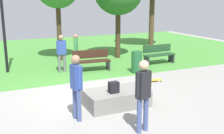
{
  "coord_description": "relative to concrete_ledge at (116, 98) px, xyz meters",
  "views": [
    {
      "loc": [
        -2.6,
        -8.44,
        3.07
      ],
      "look_at": [
        0.72,
        -1.14,
        1.11
      ],
      "focal_mm": 44.58,
      "sensor_mm": 36.0,
      "label": 1
    }
  ],
  "objects": [
    {
      "name": "ground_plane",
      "position": [
        -0.72,
        1.46,
        -0.24
      ],
      "size": [
        28.0,
        28.0,
        0.0
      ],
      "primitive_type": "plane",
      "color": "gray"
    },
    {
      "name": "grass_lawn",
      "position": [
        -0.72,
        9.1,
        -0.23
      ],
      "size": [
        26.6,
        12.72,
        0.01
      ],
      "primitive_type": "cube",
      "color": "#478C38",
      "rests_on": "ground_plane"
    },
    {
      "name": "concrete_ledge",
      "position": [
        0.0,
        0.0,
        0.0
      ],
      "size": [
        1.82,
        1.06,
        0.47
      ],
      "primitive_type": "cube",
      "color": "gray",
      "rests_on": "ground_plane"
    },
    {
      "name": "backpack_on_ledge",
      "position": [
        -0.16,
        -0.15,
        0.4
      ],
      "size": [
        0.29,
        0.21,
        0.32
      ],
      "primitive_type": "cube",
      "rotation": [
        0.0,
        0.0,
        0.04
      ],
      "color": "black",
      "rests_on": "concrete_ledge"
    },
    {
      "name": "skater_performing_trick",
      "position": [
        -0.15,
        -1.75,
        0.79
      ],
      "size": [
        0.42,
        0.28,
        1.74
      ],
      "color": "#3F5184",
      "rests_on": "ground_plane"
    },
    {
      "name": "skater_watching",
      "position": [
        -1.35,
        -0.46,
        0.77
      ],
      "size": [
        0.25,
        0.43,
        1.72
      ],
      "color": "#3F5184",
      "rests_on": "ground_plane"
    },
    {
      "name": "skateboard_spare",
      "position": [
        2.26,
        1.67,
        -0.17
      ],
      "size": [
        0.82,
        0.44,
        0.08
      ],
      "color": "gold",
      "rests_on": "ground_plane"
    },
    {
      "name": "park_bench_near_path",
      "position": [
        4.22,
        4.14,
        0.24
      ],
      "size": [
        1.62,
        0.53,
        0.91
      ],
      "color": "#1E4223",
      "rests_on": "ground_plane"
    },
    {
      "name": "park_bench_far_right",
      "position": [
        0.76,
        4.16,
        0.24
      ],
      "size": [
        1.63,
        0.59,
        0.91
      ],
      "color": "#331E14",
      "rests_on": "ground_plane"
    },
    {
      "name": "lamp_post",
      "position": [
        -2.63,
        5.43,
        2.66
      ],
      "size": [
        0.28,
        0.28,
        4.85
      ],
      "color": "black",
      "rests_on": "ground_plane"
    },
    {
      "name": "trash_bin",
      "position": [
        2.41,
        3.09,
        0.23
      ],
      "size": [
        0.45,
        0.45,
        0.93
      ],
      "primitive_type": "cylinder",
      "color": "#1E592D",
      "rests_on": "ground_plane"
    },
    {
      "name": "pedestrian_with_backpack",
      "position": [
        -0.47,
        4.49,
        0.73
      ],
      "size": [
        0.43,
        0.35,
        1.62
      ],
      "color": "slate",
      "rests_on": "ground_plane"
    },
    {
      "name": "cyclist_on_bicycle",
      "position": [
        0.47,
        5.45,
        0.4
      ],
      "size": [
        0.76,
        1.7,
        1.52
      ],
      "color": "black",
      "rests_on": "ground_plane"
    }
  ]
}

